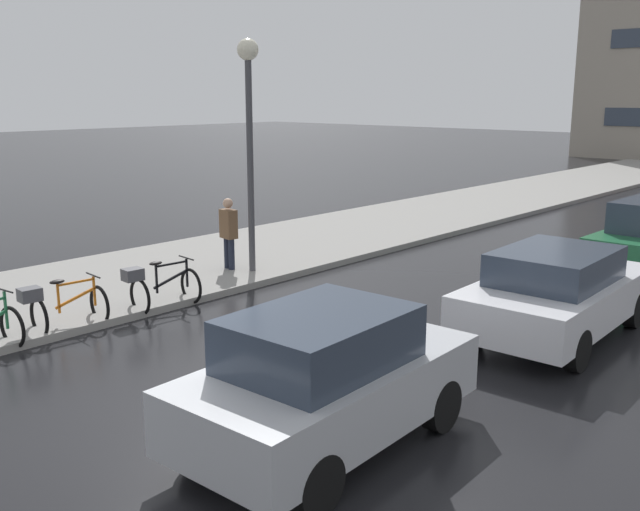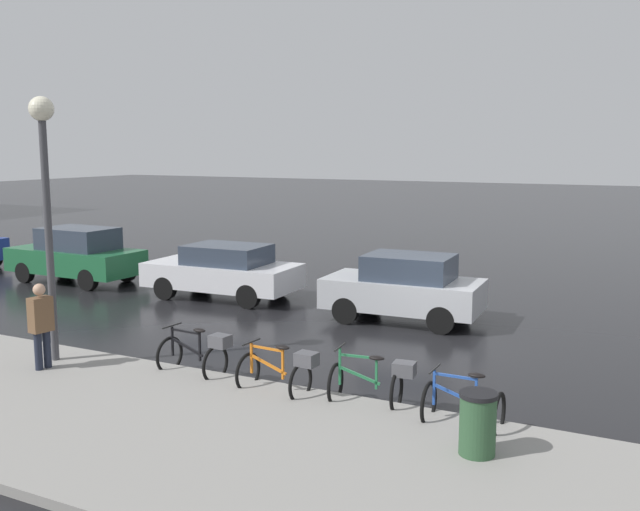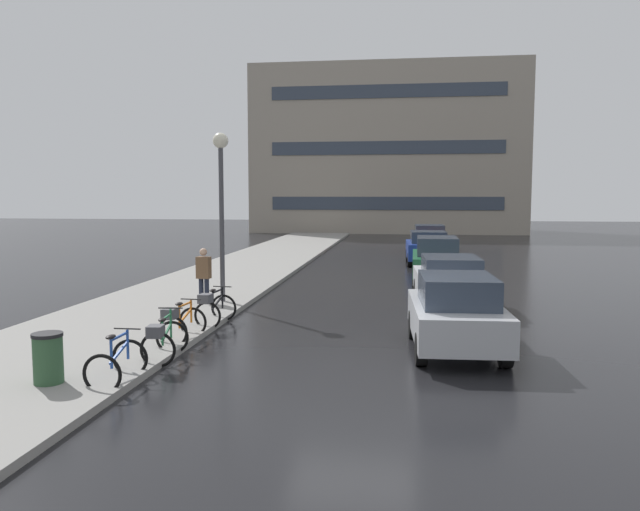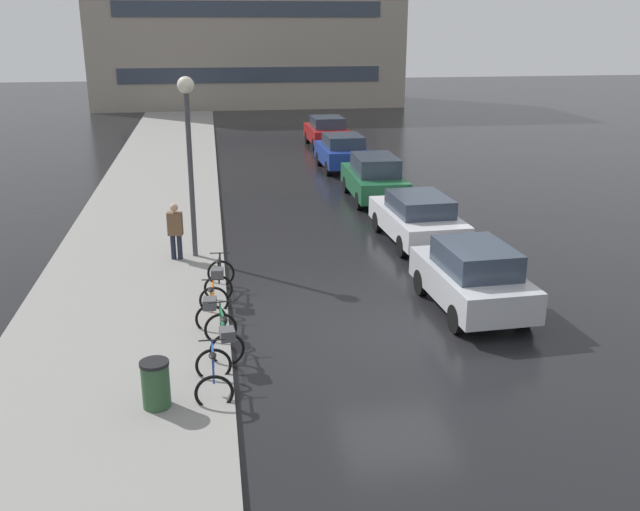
{
  "view_description": "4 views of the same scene",
  "coord_description": "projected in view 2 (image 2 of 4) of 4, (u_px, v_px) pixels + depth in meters",
  "views": [
    {
      "loc": [
        7.11,
        -4.3,
        3.97
      ],
      "look_at": [
        -0.0,
        3.44,
        1.58
      ],
      "focal_mm": 40.0,
      "sensor_mm": 36.0,
      "label": 1
    },
    {
      "loc": [
        -13.88,
        -4.52,
        4.19
      ],
      "look_at": [
        0.17,
        2.62,
        1.78
      ],
      "focal_mm": 40.0,
      "sensor_mm": 36.0,
      "label": 2
    },
    {
      "loc": [
        0.97,
        -11.84,
        3.29
      ],
      "look_at": [
        -1.17,
        3.86,
        1.75
      ],
      "focal_mm": 35.0,
      "sensor_mm": 36.0,
      "label": 3
    },
    {
      "loc": [
        -3.79,
        -13.52,
        6.52
      ],
      "look_at": [
        -1.41,
        2.04,
        1.29
      ],
      "focal_mm": 40.0,
      "sensor_mm": 36.0,
      "label": 4
    }
  ],
  "objects": [
    {
      "name": "bicycle_third",
      "position": [
        282.0,
        371.0,
        11.89
      ],
      "size": [
        0.77,
        1.43,
        0.93
      ],
      "color": "black",
      "rests_on": "ground"
    },
    {
      "name": "car_silver",
      "position": [
        404.0,
        288.0,
        17.16
      ],
      "size": [
        1.98,
        3.83,
        1.63
      ],
      "color": "#B2B5BA",
      "rests_on": "ground"
    },
    {
      "name": "bicycle_second",
      "position": [
        375.0,
        381.0,
        11.39
      ],
      "size": [
        0.81,
        1.39,
        1.0
      ],
      "color": "black",
      "rests_on": "ground"
    },
    {
      "name": "trash_bin",
      "position": [
        477.0,
        428.0,
        9.42
      ],
      "size": [
        0.51,
        0.51,
        0.99
      ],
      "color": "#2D5133",
      "rests_on": "ground"
    },
    {
      "name": "bicycle_nearest",
      "position": [
        463.0,
        407.0,
        10.52
      ],
      "size": [
        0.69,
        1.12,
        0.93
      ],
      "color": "black",
      "rests_on": "ground"
    },
    {
      "name": "pedestrian",
      "position": [
        41.0,
        324.0,
        13.01
      ],
      "size": [
        0.43,
        0.29,
        1.73
      ],
      "color": "#1E2333",
      "rests_on": "ground"
    },
    {
      "name": "streetlamp",
      "position": [
        45.0,
        178.0,
        13.16
      ],
      "size": [
        0.45,
        0.45,
        5.1
      ],
      "color": "#424247",
      "rests_on": "ground"
    },
    {
      "name": "car_green",
      "position": [
        76.0,
        255.0,
        22.14
      ],
      "size": [
        1.88,
        4.34,
        1.71
      ],
      "color": "#1E6038",
      "rests_on": "ground"
    },
    {
      "name": "car_white",
      "position": [
        224.0,
        271.0,
        19.82
      ],
      "size": [
        2.1,
        4.34,
        1.51
      ],
      "color": "silver",
      "rests_on": "ground"
    },
    {
      "name": "ground_plane",
      "position": [
        428.0,
        349.0,
        14.89
      ],
      "size": [
        140.0,
        140.0,
        0.0
      ],
      "primitive_type": "plane",
      "color": "black"
    },
    {
      "name": "bicycle_farthest",
      "position": [
        199.0,
        353.0,
        12.88
      ],
      "size": [
        0.79,
        1.45,
        0.96
      ],
      "color": "black",
      "rests_on": "ground"
    }
  ]
}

